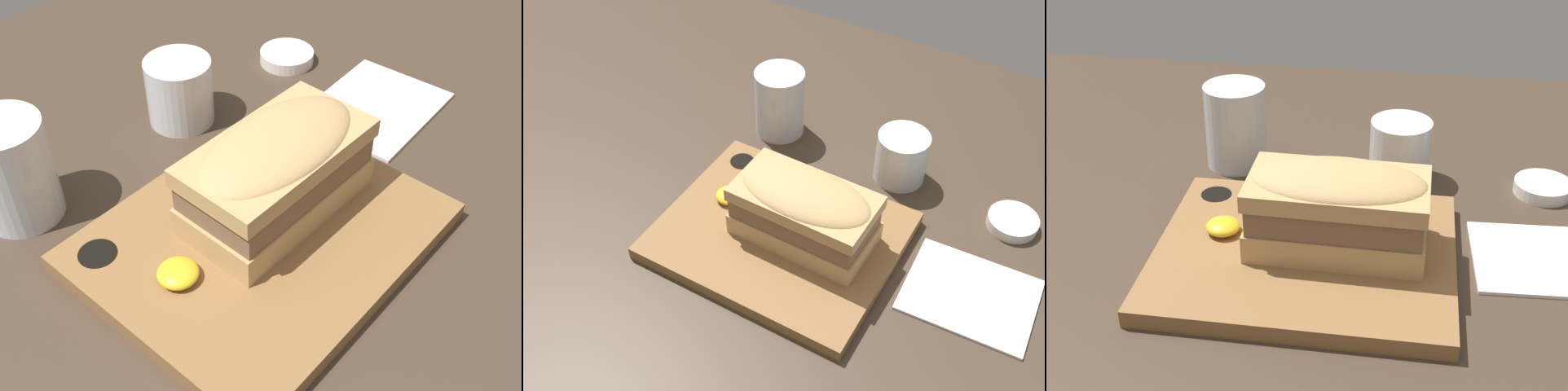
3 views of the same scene
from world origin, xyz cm
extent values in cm
cube|color=#423326|center=(0.00, 0.00, 1.00)|extent=(166.78, 121.02, 2.00)
cube|color=olive|center=(-4.99, 5.76, 2.92)|extent=(30.16, 24.84, 1.85)
cylinder|color=black|center=(-16.59, 14.70, 3.43)|extent=(3.48, 3.48, 0.92)
cube|color=tan|center=(-1.89, 6.64, 5.35)|extent=(17.85, 9.62, 3.01)
cube|color=brown|center=(-1.89, 6.64, 8.26)|extent=(17.13, 9.24, 2.80)
cube|color=tan|center=(-1.89, 6.64, 10.56)|extent=(17.85, 9.62, 1.80)
ellipsoid|color=tan|center=(-1.89, 6.64, 11.31)|extent=(17.49, 9.43, 2.71)
ellipsoid|color=gold|center=(-13.89, 7.29, 4.56)|extent=(3.58, 3.58, 1.43)
cylinder|color=silver|center=(-16.79, 25.79, 7.27)|extent=(7.58, 7.58, 10.53)
cylinder|color=silver|center=(-16.79, 25.79, 4.57)|extent=(6.67, 6.67, 4.74)
cylinder|color=silver|center=(3.65, 25.14, 5.74)|extent=(7.37, 7.37, 7.48)
cylinder|color=#33050F|center=(3.65, 25.14, 4.43)|extent=(6.64, 6.64, 4.46)
cube|color=white|center=(19.74, 9.64, 2.20)|extent=(16.14, 13.15, 0.40)
cylinder|color=white|center=(20.75, 23.75, 2.77)|extent=(6.76, 6.76, 1.53)
camera|label=1|loc=(-35.94, -20.94, 46.80)|focal=45.00mm
camera|label=2|loc=(24.34, -43.42, 66.95)|focal=45.00mm
camera|label=3|loc=(4.21, -53.79, 46.08)|focal=50.00mm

